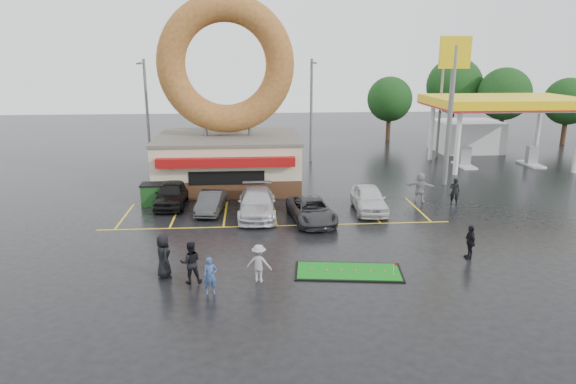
{
  "coord_description": "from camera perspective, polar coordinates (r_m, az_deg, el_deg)",
  "views": [
    {
      "loc": [
        -1.39,
        -24.11,
        9.48
      ],
      "look_at": [
        0.59,
        2.58,
        2.2
      ],
      "focal_mm": 32.0,
      "sensor_mm": 36.0,
      "label": 1
    }
  ],
  "objects": [
    {
      "name": "streetlight_right",
      "position": [
        49.42,
        16.6,
        9.14
      ],
      "size": [
        0.4,
        2.21,
        9.0
      ],
      "color": "slate",
      "rests_on": "ground"
    },
    {
      "name": "car_dgrey",
      "position": [
        31.75,
        -8.57,
        -1.13
      ],
      "size": [
        1.81,
        3.99,
        1.27
      ],
      "primitive_type": "imported",
      "rotation": [
        0.0,
        0.0,
        -0.12
      ],
      "color": "#2E2E31",
      "rests_on": "ground"
    },
    {
      "name": "ground",
      "position": [
        25.94,
        -0.88,
        -6.22
      ],
      "size": [
        120.0,
        120.0,
        0.0
      ],
      "primitive_type": "plane",
      "color": "black",
      "rests_on": "ground"
    },
    {
      "name": "tree_far_a",
      "position": [
        60.8,
        22.92,
        10.0
      ],
      "size": [
        5.6,
        5.6,
        8.0
      ],
      "color": "#332114",
      "rests_on": "ground"
    },
    {
      "name": "putting_green",
      "position": [
        23.33,
        6.72,
        -8.77
      ],
      "size": [
        4.97,
        2.63,
        0.59
      ],
      "color": "black",
      "rests_on": "ground"
    },
    {
      "name": "tree_far_d",
      "position": [
        58.39,
        11.23,
        10.07
      ],
      "size": [
        4.9,
        4.9,
        7.0
      ],
      "color": "#332114",
      "rests_on": "ground"
    },
    {
      "name": "person_walker_far",
      "position": [
        34.69,
        18.02,
        0.09
      ],
      "size": [
        0.75,
        0.64,
        1.74
      ],
      "primitive_type": "imported",
      "rotation": [
        0.0,
        0.0,
        2.72
      ],
      "color": "black",
      "rests_on": "ground"
    },
    {
      "name": "gas_station",
      "position": [
        50.2,
        21.21,
        7.59
      ],
      "size": [
        12.3,
        13.65,
        5.9
      ],
      "color": "silver",
      "rests_on": "ground"
    },
    {
      "name": "car_black",
      "position": [
        33.52,
        -12.81,
        -0.21
      ],
      "size": [
        1.91,
        4.62,
        1.57
      ],
      "primitive_type": "imported",
      "rotation": [
        0.0,
        0.0,
        -0.01
      ],
      "color": "black",
      "rests_on": "ground"
    },
    {
      "name": "car_white",
      "position": [
        31.97,
        8.97,
        -0.75
      ],
      "size": [
        2.09,
        4.72,
        1.58
      ],
      "primitive_type": "imported",
      "rotation": [
        0.0,
        0.0,
        -0.05
      ],
      "color": "silver",
      "rests_on": "ground"
    },
    {
      "name": "car_silver",
      "position": [
        30.74,
        -3.48,
        -1.25
      ],
      "size": [
        2.31,
        5.43,
        1.56
      ],
      "primitive_type": "imported",
      "rotation": [
        0.0,
        0.0,
        -0.02
      ],
      "color": "#B6B6BB",
      "rests_on": "ground"
    },
    {
      "name": "person_hoodie",
      "position": [
        22.03,
        -3.25,
        -7.92
      ],
      "size": [
        1.2,
        0.86,
        1.67
      ],
      "primitive_type": "imported",
      "rotation": [
        0.0,
        0.0,
        2.9
      ],
      "color": "gray",
      "rests_on": "ground"
    },
    {
      "name": "streetlight_mid",
      "position": [
        45.59,
        2.61,
        9.29
      ],
      "size": [
        0.4,
        2.21,
        9.0
      ],
      "color": "slate",
      "rests_on": "ground"
    },
    {
      "name": "person_cameraman",
      "position": [
        25.9,
        19.57,
        -5.24
      ],
      "size": [
        0.42,
        0.97,
        1.64
      ],
      "primitive_type": "imported",
      "rotation": [
        0.0,
        0.0,
        -1.6
      ],
      "color": "black",
      "rests_on": "ground"
    },
    {
      "name": "person_blackjkt",
      "position": [
        22.26,
        -10.77,
        -7.68
      ],
      "size": [
        0.98,
        0.81,
        1.84
      ],
      "primitive_type": "imported",
      "rotation": [
        0.0,
        0.0,
        3.28
      ],
      "color": "black",
      "rests_on": "ground"
    },
    {
      "name": "person_bystander",
      "position": [
        23.04,
        -13.67,
        -6.93
      ],
      "size": [
        0.93,
        1.1,
        1.93
      ],
      "primitive_type": "imported",
      "rotation": [
        0.0,
        0.0,
        1.96
      ],
      "color": "black",
      "rests_on": "ground"
    },
    {
      "name": "tree_far_b",
      "position": [
        62.08,
        28.68,
        8.82
      ],
      "size": [
        4.9,
        4.9,
        7.0
      ],
      "color": "#332114",
      "rests_on": "ground"
    },
    {
      "name": "tree_far_c",
      "position": [
        62.74,
        18.01,
        11.17
      ],
      "size": [
        6.3,
        6.3,
        9.0
      ],
      "color": "#332114",
      "rests_on": "ground"
    },
    {
      "name": "dumpster",
      "position": [
        34.11,
        -14.41,
        -0.28
      ],
      "size": [
        1.82,
        1.23,
        1.3
      ],
      "primitive_type": "cube",
      "rotation": [
        0.0,
        0.0,
        0.01
      ],
      "color": "#1B471B",
      "rests_on": "ground"
    },
    {
      "name": "streetlight_left",
      "position": [
        45.1,
        -15.4,
        8.7
      ],
      "size": [
        0.4,
        2.21,
        9.0
      ],
      "color": "slate",
      "rests_on": "ground"
    },
    {
      "name": "car_grey",
      "position": [
        29.69,
        2.62,
        -2.06
      ],
      "size": [
        2.82,
        5.07,
        1.34
      ],
      "primitive_type": "imported",
      "rotation": [
        0.0,
        0.0,
        0.13
      ],
      "color": "#2E2E31",
      "rests_on": "ground"
    },
    {
      "name": "shell_sign",
      "position": [
        38.92,
        17.83,
        11.41
      ],
      "size": [
        2.2,
        0.36,
        10.6
      ],
      "color": "slate",
      "rests_on": "ground"
    },
    {
      "name": "donut_shop",
      "position": [
        37.45,
        -6.72,
        7.42
      ],
      "size": [
        10.2,
        8.7,
        13.5
      ],
      "color": "#472B19",
      "rests_on": "ground"
    },
    {
      "name": "person_walker_near",
      "position": [
        34.63,
        14.46,
        0.53
      ],
      "size": [
        1.91,
        1.24,
        1.97
      ],
      "primitive_type": "imported",
      "rotation": [
        0.0,
        0.0,
        2.75
      ],
      "color": "#959597",
      "rests_on": "ground"
    },
    {
      "name": "person_blue",
      "position": [
        21.21,
        -8.62,
        -9.19
      ],
      "size": [
        0.61,
        0.44,
        1.56
      ],
      "primitive_type": "imported",
      "rotation": [
        0.0,
        0.0,
        0.13
      ],
      "color": "navy",
      "rests_on": "ground"
    }
  ]
}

